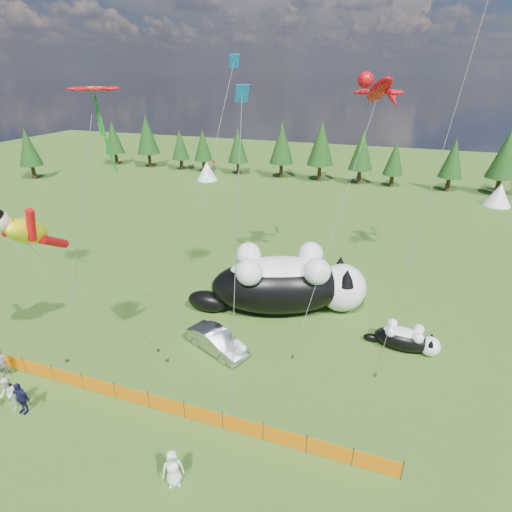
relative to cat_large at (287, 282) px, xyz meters
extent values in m
plane|color=#123209|center=(-3.13, -8.15, -2.15)|extent=(160.00, 160.00, 0.00)
cylinder|color=#262626|center=(-12.13, -11.15, -1.60)|extent=(0.06, 0.06, 1.10)
cylinder|color=#262626|center=(-10.13, -11.15, -1.60)|extent=(0.06, 0.06, 1.10)
cylinder|color=#262626|center=(-8.13, -11.15, -1.60)|extent=(0.06, 0.06, 1.10)
cylinder|color=#262626|center=(-6.13, -11.15, -1.60)|extent=(0.06, 0.06, 1.10)
cylinder|color=#262626|center=(-4.13, -11.15, -1.60)|extent=(0.06, 0.06, 1.10)
cylinder|color=#262626|center=(-2.13, -11.15, -1.60)|extent=(0.06, 0.06, 1.10)
cylinder|color=#262626|center=(-0.13, -11.15, -1.60)|extent=(0.06, 0.06, 1.10)
cylinder|color=#262626|center=(1.87, -11.15, -1.60)|extent=(0.06, 0.06, 1.10)
cylinder|color=#262626|center=(3.87, -11.15, -1.60)|extent=(0.06, 0.06, 1.10)
cylinder|color=#262626|center=(5.87, -11.15, -1.60)|extent=(0.06, 0.06, 1.10)
cylinder|color=#262626|center=(7.87, -11.15, -1.60)|extent=(0.06, 0.06, 1.10)
cube|color=#D86904|center=(-13.13, -11.15, -1.65)|extent=(2.00, 0.04, 0.90)
cube|color=#D86904|center=(-11.13, -11.15, -1.65)|extent=(2.00, 0.04, 0.90)
cube|color=#D86904|center=(-9.13, -11.15, -1.65)|extent=(2.00, 0.04, 0.90)
cube|color=#D86904|center=(-7.13, -11.15, -1.65)|extent=(2.00, 0.04, 0.90)
cube|color=#D86904|center=(-5.13, -11.15, -1.65)|extent=(2.00, 0.04, 0.90)
cube|color=#D86904|center=(-3.13, -11.15, -1.65)|extent=(2.00, 0.04, 0.90)
cube|color=#D86904|center=(-1.13, -11.15, -1.65)|extent=(2.00, 0.04, 0.90)
cube|color=#D86904|center=(0.87, -11.15, -1.65)|extent=(2.00, 0.04, 0.90)
cube|color=#D86904|center=(2.87, -11.15, -1.65)|extent=(2.00, 0.04, 0.90)
cube|color=#D86904|center=(4.87, -11.15, -1.65)|extent=(2.00, 0.04, 0.90)
cube|color=#D86904|center=(6.87, -11.15, -1.65)|extent=(2.00, 0.04, 0.90)
ellipsoid|color=black|center=(-0.51, -0.19, -0.27)|extent=(10.35, 7.40, 3.76)
ellipsoid|color=white|center=(-0.51, -0.19, 0.67)|extent=(7.75, 5.42, 2.30)
sphere|color=white|center=(3.60, 1.35, -0.48)|extent=(3.34, 3.34, 3.34)
sphere|color=#E1575D|center=(4.93, 1.84, -0.48)|extent=(0.47, 0.47, 0.47)
ellipsoid|color=black|center=(-5.21, -1.94, -1.42)|extent=(3.25, 2.39, 1.46)
cone|color=black|center=(3.95, 0.41, 0.86)|extent=(1.17, 1.17, 1.17)
cone|color=black|center=(3.25, 2.28, 0.86)|extent=(1.17, 1.17, 1.17)
sphere|color=white|center=(1.17, 1.89, 1.50)|extent=(1.76, 1.76, 1.76)
sphere|color=white|center=(2.12, -0.66, 1.50)|extent=(1.76, 1.76, 1.76)
sphere|color=white|center=(-2.94, 0.35, 1.50)|extent=(1.76, 1.76, 1.76)
sphere|color=white|center=(-1.99, -2.19, 1.50)|extent=(1.76, 1.76, 1.76)
ellipsoid|color=black|center=(7.81, -2.02, -1.49)|extent=(3.44, 1.81, 1.33)
ellipsoid|color=white|center=(7.81, -2.02, -1.16)|extent=(2.59, 1.30, 0.81)
sphere|color=white|center=(9.36, -2.14, -1.56)|extent=(1.18, 1.18, 1.18)
sphere|color=#E1575D|center=(9.86, -2.18, -1.56)|extent=(0.17, 0.17, 0.17)
ellipsoid|color=black|center=(6.04, -1.88, -1.90)|extent=(1.07, 0.60, 0.52)
cone|color=black|center=(9.33, -2.49, -1.09)|extent=(0.41, 0.41, 0.41)
cone|color=black|center=(9.38, -1.79, -1.09)|extent=(0.41, 0.41, 0.41)
sphere|color=white|center=(8.66, -1.60, -0.86)|extent=(0.62, 0.62, 0.62)
sphere|color=white|center=(8.58, -2.56, -0.86)|extent=(0.62, 0.62, 0.62)
sphere|color=white|center=(7.11, -1.48, -0.86)|extent=(0.62, 0.62, 0.62)
sphere|color=white|center=(7.03, -2.44, -0.86)|extent=(0.62, 0.62, 0.62)
imported|color=#ACACB1|center=(-2.76, -5.84, -1.48)|extent=(4.34, 2.95, 1.35)
imported|color=slate|center=(-12.95, -11.75, -1.22)|extent=(0.79, 0.66, 1.86)
imported|color=white|center=(-10.63, -13.40, -1.22)|extent=(1.06, 0.92, 1.87)
imported|color=#15153A|center=(-9.90, -13.36, -1.26)|extent=(1.06, 0.55, 1.79)
imported|color=white|center=(-0.93, -14.32, -1.26)|extent=(1.05, 0.95, 1.80)
cylinder|color=#595959|center=(-8.27, -8.65, 2.12)|extent=(0.03, 0.03, 9.83)
cube|color=#262626|center=(-6.10, -7.10, -2.07)|extent=(0.15, 0.15, 0.16)
cylinder|color=#595959|center=(3.03, 0.01, 5.06)|extent=(0.03, 0.03, 17.57)
cube|color=#262626|center=(1.73, -5.05, -2.07)|extent=(0.15, 0.15, 0.16)
cylinder|color=#595959|center=(-10.27, -7.08, 5.19)|extent=(0.03, 0.03, 15.31)
cube|color=#262626|center=(-10.65, -9.65, -2.07)|extent=(0.15, 0.15, 0.16)
cube|color=#198C26|center=(-9.90, -4.52, 9.93)|extent=(0.20, 0.20, 4.33)
cylinder|color=#595959|center=(-3.99, -4.77, 5.86)|extent=(0.03, 0.03, 16.96)
cube|color=#262626|center=(-5.12, -7.73, -2.07)|extent=(0.15, 0.15, 0.16)
cylinder|color=#595959|center=(7.97, -2.99, 10.55)|extent=(0.03, 0.03, 25.64)
cube|color=#262626|center=(6.47, -5.09, -2.07)|extent=(0.15, 0.15, 0.16)
cylinder|color=#595959|center=(0.20, -10.00, 5.26)|extent=(0.03, 0.03, 14.64)
cube|color=#262626|center=(0.12, -10.94, -2.07)|extent=(0.15, 0.15, 0.16)
camera|label=1|loc=(5.78, -23.60, 13.26)|focal=28.00mm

